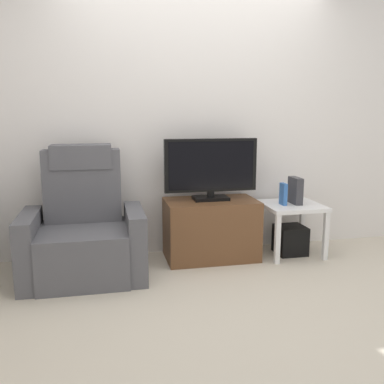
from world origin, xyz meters
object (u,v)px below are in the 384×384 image
object	(u,v)px
game_console	(295,191)
side_table	(291,212)
tv_stand	(211,229)
television	(211,168)
subwoofer_box	(290,240)
book_upright	(283,194)
recliner_armchair	(84,232)

from	to	relation	value
game_console	side_table	bearing A→B (deg)	-164.05
tv_stand	television	size ratio (longest dim) A/B	0.98
subwoofer_box	television	bearing A→B (deg)	175.77
side_table	book_upright	world-z (taller)	book_upright
game_console	recliner_armchair	bearing A→B (deg)	-175.38
recliner_armchair	subwoofer_box	bearing A→B (deg)	-4.33
book_upright	game_console	bearing A→B (deg)	12.53
tv_stand	recliner_armchair	size ratio (longest dim) A/B	0.78
tv_stand	television	xyz separation A→B (m)	(-0.00, 0.02, 0.57)
television	subwoofer_box	bearing A→B (deg)	-4.23
recliner_armchair	game_console	xyz separation A→B (m)	(1.96, 0.16, 0.25)
television	book_upright	bearing A→B (deg)	-6.51
book_upright	subwoofer_box	bearing A→B (deg)	11.31
side_table	tv_stand	bearing A→B (deg)	177.14
subwoofer_box	game_console	xyz separation A→B (m)	(0.04, 0.01, 0.48)
side_table	book_upright	xyz separation A→B (m)	(-0.10, -0.02, 0.18)
television	recliner_armchair	size ratio (longest dim) A/B	0.80
tv_stand	game_console	xyz separation A→B (m)	(0.82, -0.03, 0.34)
subwoofer_box	game_console	bearing A→B (deg)	15.95
book_upright	game_console	world-z (taller)	game_console
subwoofer_box	book_upright	distance (m)	0.47
tv_stand	book_upright	size ratio (longest dim) A/B	4.10
recliner_armchair	book_upright	size ratio (longest dim) A/B	5.26
television	game_console	distance (m)	0.85
subwoofer_box	game_console	size ratio (longest dim) A/B	1.08
subwoofer_box	book_upright	world-z (taller)	book_upright
television	book_upright	xyz separation A→B (m)	(0.68, -0.08, -0.26)
side_table	subwoofer_box	world-z (taller)	side_table
tv_stand	recliner_armchair	bearing A→B (deg)	-170.66
television	tv_stand	bearing A→B (deg)	-90.00
subwoofer_box	game_console	distance (m)	0.48
television	recliner_armchair	xyz separation A→B (m)	(-1.14, -0.21, -0.48)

